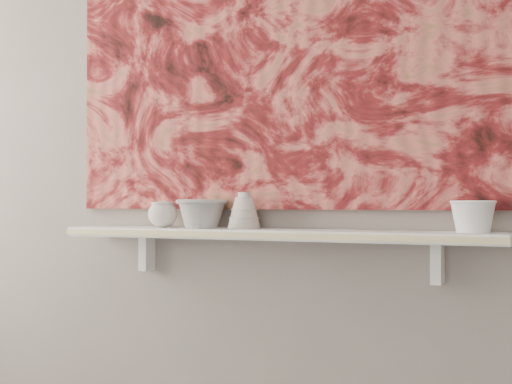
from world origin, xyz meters
The scene contains 11 objects.
wall_back centered at (0.00, 1.60, 1.35)m, with size 3.60×3.60×0.00m, color slate.
shelf centered at (0.00, 1.51, 0.92)m, with size 1.40×0.18×0.03m, color white.
shelf_stripe centered at (0.00, 1.41, 0.92)m, with size 1.40×0.01×0.02m, color beige.
bracket_left centered at (-0.49, 1.57, 0.84)m, with size 0.03×0.06×0.12m, color white.
bracket_right centered at (0.49, 1.57, 0.84)m, with size 0.03×0.06×0.12m, color white.
painting centered at (0.00, 1.59, 1.54)m, with size 1.50×0.03×1.10m, color maroon.
house_motif centered at (0.45, 1.57, 1.23)m, with size 0.09×0.00×0.08m, color black.
bowl_grey centered at (-0.24, 1.51, 0.98)m, with size 0.17×0.17×0.10m, color gray, non-canonical shape.
cup_cream centered at (-0.39, 1.51, 0.97)m, with size 0.10×0.10×0.09m, color beige, non-canonical shape.
bell_vessel centered at (-0.09, 1.51, 0.99)m, with size 0.10×0.10×0.11m, color beige, non-canonical shape.
bowl_white centered at (0.60, 1.51, 0.97)m, with size 0.12×0.12×0.09m, color white, non-canonical shape.
Camera 1 is at (0.87, -0.48, 1.01)m, focal length 50.00 mm.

